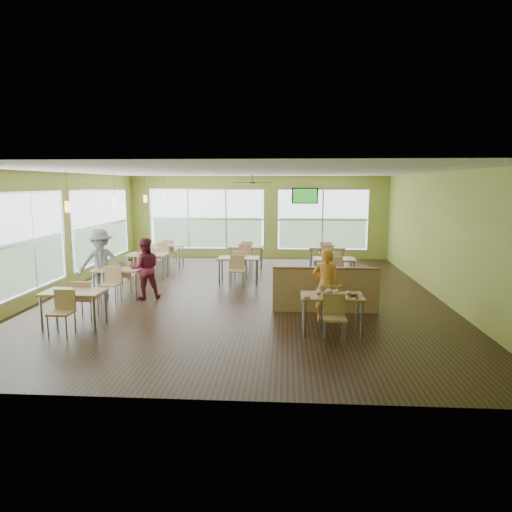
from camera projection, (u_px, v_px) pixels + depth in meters
The scene contains 20 objects.
room at pixel (244, 234), 11.84m from camera, with size 12.00×12.04×3.20m.
window_bays at pixel (173, 227), 15.06m from camera, with size 9.24×10.24×2.38m.
main_table at pixel (332, 301), 8.90m from camera, with size 1.22×1.52×0.87m.
half_wall_divider at pixel (326, 290), 10.35m from camera, with size 2.40×0.14×1.04m.
dining_tables at pixel (215, 260), 13.75m from camera, with size 6.92×8.72×0.87m.
pendant_lights at pixel (131, 200), 12.58m from camera, with size 0.11×7.31×0.86m.
ceiling_fan at pixel (252, 182), 14.59m from camera, with size 1.25×1.25×0.29m.
tv_backwall at pixel (305, 196), 17.40m from camera, with size 1.00×0.07×0.60m.
man_plaid at pixel (326, 285), 9.57m from camera, with size 0.58×0.38×1.58m, color #F15B1A.
patron_maroon at pixel (145, 268), 11.56m from camera, with size 0.76×0.59×1.55m, color maroon.
patron_grey at pixel (101, 263), 11.78m from camera, with size 1.13×0.65×1.75m, color slate.
cup_blue at pixel (318, 293), 8.75m from camera, with size 0.09×0.09×0.32m.
cup_yellow at pixel (328, 292), 8.82m from camera, with size 0.10×0.10×0.35m.
cup_red_near at pixel (335, 293), 8.74m from camera, with size 0.10×0.10×0.35m.
cup_red_far at pixel (349, 294), 8.73m from camera, with size 0.08×0.08×0.30m.
food_basket at pixel (352, 294), 8.85m from camera, with size 0.22×0.22×0.05m.
ketchup_cup at pixel (357, 298), 8.60m from camera, with size 0.06×0.06×0.02m, color #9D0503.
wrapper_left at pixel (307, 297), 8.67m from camera, with size 0.14×0.13×0.04m, color #9A754A.
wrapper_mid at pixel (330, 291), 9.09m from camera, with size 0.22×0.20×0.06m, color #9A754A.
wrapper_right at pixel (342, 298), 8.62m from camera, with size 0.14×0.13×0.04m, color #9A754A.
Camera 1 is at (1.09, -11.74, 2.89)m, focal length 32.00 mm.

